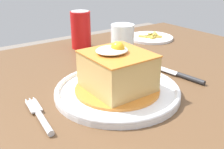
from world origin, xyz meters
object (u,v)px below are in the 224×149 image
object	(u,v)px
fork	(41,117)
knife	(182,76)
main_plate	(117,90)
soda_can	(81,30)
drinking_glass	(122,45)
side_plate_fries	(150,37)

from	to	relation	value
fork	knife	distance (m)	0.36
main_plate	knife	world-z (taller)	main_plate
knife	soda_can	world-z (taller)	soda_can
knife	soda_can	size ratio (longest dim) A/B	1.34
knife	drinking_glass	bearing A→B (deg)	100.92
drinking_glass	fork	bearing A→B (deg)	-151.42
fork	soda_can	distance (m)	0.45
soda_can	drinking_glass	xyz separation A→B (m)	(0.04, -0.17, -0.02)
fork	side_plate_fries	bearing A→B (deg)	28.11
main_plate	soda_can	distance (m)	0.37
knife	drinking_glass	size ratio (longest dim) A/B	1.58
fork	knife	size ratio (longest dim) A/B	0.86
knife	side_plate_fries	xyz separation A→B (m)	(0.19, 0.32, -0.00)
fork	main_plate	bearing A→B (deg)	0.81
soda_can	drinking_glass	distance (m)	0.18
main_plate	fork	size ratio (longest dim) A/B	1.94
main_plate	drinking_glass	size ratio (longest dim) A/B	2.62
main_plate	fork	world-z (taller)	main_plate
drinking_glass	knife	bearing A→B (deg)	-79.08
main_plate	drinking_glass	world-z (taller)	drinking_glass
fork	knife	world-z (taller)	same
main_plate	knife	xyz separation A→B (m)	(0.19, -0.02, -0.00)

